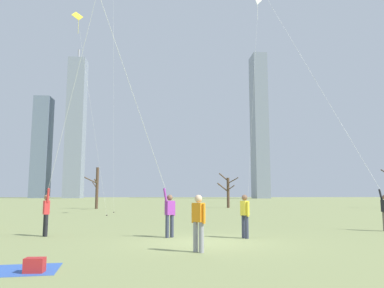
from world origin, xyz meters
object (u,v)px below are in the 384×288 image
at_px(kite_flyer_foreground_left_orange, 66,132).
at_px(picnic_spot, 26,267).
at_px(distant_kite_drifting_left_yellow, 81,40).
at_px(bystander_watching_nearby, 245,214).
at_px(bystander_far_off_by_trees, 198,220).
at_px(bare_tree_rightmost, 97,187).
at_px(kite_flyer_midfield_left_green, 342,133).
at_px(kite_flyer_foreground_right_teal, 158,179).
at_px(bare_tree_right_of_center, 228,191).
at_px(distant_kite_high_overhead_white, 257,15).

height_order(kite_flyer_foreground_left_orange, picnic_spot, kite_flyer_foreground_left_orange).
distance_m(kite_flyer_foreground_left_orange, distant_kite_drifting_left_yellow, 16.02).
height_order(bystander_watching_nearby, distant_kite_drifting_left_yellow, distant_kite_drifting_left_yellow).
relative_size(bystander_far_off_by_trees, bare_tree_rightmost, 0.34).
relative_size(kite_flyer_foreground_left_orange, kite_flyer_midfield_left_green, 1.20).
relative_size(distant_kite_drifting_left_yellow, picnic_spot, 7.78).
distance_m(kite_flyer_foreground_right_teal, bystander_watching_nearby, 3.52).
xyz_separation_m(bystander_watching_nearby, bystander_far_off_by_trees, (-2.08, -3.28, 0.00)).
bearing_deg(bystander_watching_nearby, bare_tree_right_of_center, 81.14).
xyz_separation_m(kite_flyer_midfield_left_green, bare_tree_rightmost, (-16.75, 25.44, -2.36)).
distance_m(kite_flyer_foreground_left_orange, picnic_spot, 7.15).
xyz_separation_m(bystander_far_off_by_trees, bare_tree_rightmost, (-8.48, 33.10, 1.53)).
relative_size(distant_kite_high_overhead_white, picnic_spot, 10.30).
height_order(distant_kite_high_overhead_white, bare_tree_right_of_center, distant_kite_high_overhead_white).
bearing_deg(bare_tree_right_of_center, bystander_far_off_by_trees, -101.36).
bearing_deg(bystander_watching_nearby, distant_kite_high_overhead_white, 72.97).
relative_size(bare_tree_right_of_center, bare_tree_rightmost, 0.91).
relative_size(kite_flyer_midfield_left_green, bare_tree_rightmost, 3.88).
distance_m(kite_flyer_foreground_right_teal, distant_kite_drifting_left_yellow, 18.24).
bearing_deg(bare_tree_rightmost, kite_flyer_midfield_left_green, -56.63).
bearing_deg(kite_flyer_foreground_right_teal, bare_tree_rightmost, 103.69).
height_order(distant_kite_high_overhead_white, distant_kite_drifting_left_yellow, distant_kite_high_overhead_white).
relative_size(bystander_watching_nearby, bare_tree_rightmost, 0.34).
xyz_separation_m(distant_kite_drifting_left_yellow, bare_tree_rightmost, (-1.27, 16.59, -10.65)).
relative_size(kite_flyer_foreground_right_teal, kite_flyer_midfield_left_green, 0.66).
bearing_deg(kite_flyer_foreground_left_orange, bare_tree_right_of_center, 69.47).
height_order(picnic_spot, bare_tree_right_of_center, bare_tree_right_of_center).
bearing_deg(bystander_watching_nearby, kite_flyer_midfield_left_green, 35.30).
height_order(bare_tree_right_of_center, bare_tree_rightmost, bare_tree_rightmost).
bearing_deg(kite_flyer_foreground_left_orange, kite_flyer_foreground_right_teal, -6.47).
bearing_deg(distant_kite_drifting_left_yellow, kite_flyer_foreground_right_teal, -65.71).
bearing_deg(distant_kite_high_overhead_white, kite_flyer_midfield_left_green, -86.95).
xyz_separation_m(kite_flyer_foreground_right_teal, kite_flyer_midfield_left_green, (9.46, 4.50, 2.58)).
relative_size(kite_flyer_foreground_right_teal, distant_kite_drifting_left_yellow, 0.79).
xyz_separation_m(kite_flyer_foreground_left_orange, bare_tree_rightmost, (-3.75, 29.54, -1.55)).
height_order(kite_flyer_foreground_left_orange, distant_kite_drifting_left_yellow, kite_flyer_foreground_left_orange).
bearing_deg(bystander_far_off_by_trees, distant_kite_drifting_left_yellow, 113.60).
xyz_separation_m(kite_flyer_foreground_left_orange, kite_flyer_foreground_right_teal, (3.55, -0.40, -1.77)).
bearing_deg(bystander_far_off_by_trees, picnic_spot, -148.71).
distance_m(bystander_far_off_by_trees, distant_kite_drifting_left_yellow, 21.75).
distance_m(bystander_watching_nearby, picnic_spot, 8.29).
relative_size(kite_flyer_foreground_right_teal, bystander_far_off_by_trees, 7.42).
relative_size(kite_flyer_foreground_left_orange, picnic_spot, 11.19).
height_order(kite_flyer_midfield_left_green, bystander_far_off_by_trees, kite_flyer_midfield_left_green).
xyz_separation_m(distant_kite_drifting_left_yellow, picnic_spot, (3.29, -18.89, -13.00)).
xyz_separation_m(kite_flyer_foreground_left_orange, kite_flyer_midfield_left_green, (13.00, 4.10, 0.81)).
bearing_deg(picnic_spot, distant_kite_high_overhead_white, 64.00).
bearing_deg(bystander_watching_nearby, picnic_spot, -136.69).
xyz_separation_m(kite_flyer_foreground_left_orange, bystander_watching_nearby, (6.82, -0.28, -3.08)).
relative_size(bystander_watching_nearby, distant_kite_drifting_left_yellow, 0.11).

